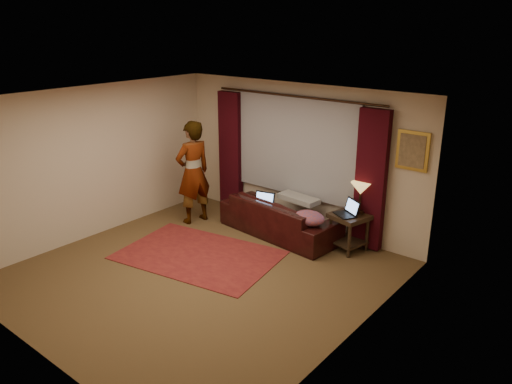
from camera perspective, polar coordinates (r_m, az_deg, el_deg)
floor at (r=7.63m, az=-6.35°, el=-9.31°), size 5.00×5.00×0.01m
ceiling at (r=6.80m, az=-7.15°, el=10.41°), size 5.00×5.00×0.02m
wall_back at (r=8.95m, az=4.76°, el=4.06°), size 5.00×0.02×2.60m
wall_front at (r=5.78m, az=-24.73°, el=-6.31°), size 5.00×0.02×2.60m
wall_left at (r=9.00m, az=-18.00°, el=3.27°), size 0.02×5.00×2.60m
wall_right at (r=5.71m, az=11.28°, el=-5.17°), size 0.02×5.00×2.60m
sheer_curtain at (r=8.85m, az=4.57°, el=5.24°), size 2.50×0.05×1.80m
drape_left at (r=9.79m, az=-2.91°, el=4.69°), size 0.50×0.14×2.30m
drape_right at (r=8.17m, az=12.99°, el=1.29°), size 0.50×0.14×2.30m
curtain_rod at (r=8.64m, az=4.53°, el=10.85°), size 0.04×0.04×3.40m
picture_frame at (r=7.86m, az=17.47°, el=4.52°), size 0.50×0.04×0.60m
sofa at (r=8.76m, az=2.74°, el=-2.10°), size 2.30×1.18×0.90m
throw_blanket at (r=8.66m, az=4.92°, el=0.76°), size 0.78×0.38×0.09m
clothing_pile at (r=8.15m, az=6.11°, el=-3.01°), size 0.61×0.52×0.22m
laptop_sofa at (r=8.77m, az=0.65°, el=-1.11°), size 0.45×0.47×0.27m
area_rug at (r=8.18m, az=-6.58°, el=-7.16°), size 2.74×2.06×0.01m
end_table at (r=8.34m, az=10.54°, el=-4.53°), size 0.66×0.66×0.63m
tiffany_lamp at (r=8.22m, az=11.80°, el=-0.66°), size 0.36×0.36×0.52m
laptop_table at (r=8.11m, az=10.18°, el=-1.80°), size 0.50×0.51×0.26m
person at (r=9.22m, az=-7.20°, el=2.23°), size 0.66×0.66×1.92m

